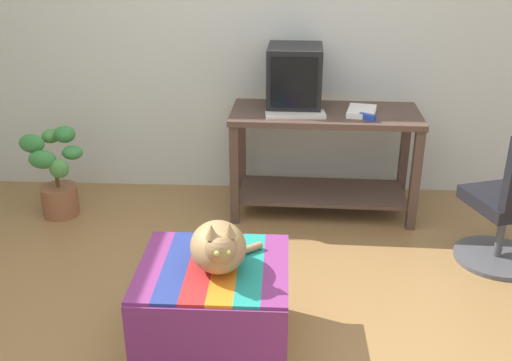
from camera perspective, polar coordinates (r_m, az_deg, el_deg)
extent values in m
plane|color=olive|center=(3.00, -2.02, -16.28)|extent=(14.00, 14.00, 0.00)
cube|color=silver|center=(4.40, 0.05, 15.37)|extent=(8.00, 0.10, 2.60)
cube|color=#4C382D|center=(4.00, -2.13, 0.49)|extent=(0.06, 0.06, 0.71)
cube|color=#4C382D|center=(4.05, 15.25, -0.07)|extent=(0.06, 0.06, 0.71)
cube|color=#4C382D|center=(4.50, 14.23, 2.41)|extent=(0.06, 0.06, 0.71)
cube|color=#4C382D|center=(4.45, -1.41, 2.93)|extent=(0.06, 0.06, 0.71)
cube|color=#4C382D|center=(4.29, 6.40, -1.14)|extent=(1.21, 0.52, 0.02)
cube|color=#4C382D|center=(4.08, 6.77, 6.44)|extent=(1.31, 0.61, 0.04)
cube|color=black|center=(4.16, 3.71, 7.32)|extent=(0.27, 0.30, 0.02)
cube|color=black|center=(4.11, 3.78, 10.05)|extent=(0.38, 0.42, 0.43)
cube|color=black|center=(3.90, 3.72, 9.49)|extent=(0.30, 0.02, 0.33)
cube|color=beige|center=(3.95, 3.85, 6.44)|extent=(0.41, 0.18, 0.02)
cube|color=white|center=(4.05, 10.27, 6.65)|extent=(0.23, 0.29, 0.04)
cube|color=tan|center=(2.93, -4.06, -12.10)|extent=(0.68, 0.59, 0.43)
cube|color=#7A2D6B|center=(2.65, -4.93, -15.42)|extent=(0.71, 0.01, 0.34)
cube|color=#7A2D6B|center=(2.86, -10.17, -8.13)|extent=(0.12, 0.64, 0.02)
cube|color=navy|center=(2.83, -7.81, -8.25)|extent=(0.12, 0.64, 0.02)
cube|color=#AD2323|center=(2.82, -5.40, -8.35)|extent=(0.12, 0.64, 0.02)
cube|color=orange|center=(2.80, -2.97, -8.45)|extent=(0.12, 0.64, 0.02)
cube|color=#1E897A|center=(2.79, -0.52, -8.52)|extent=(0.12, 0.64, 0.02)
cube|color=#7A2D6B|center=(2.79, 1.95, -8.58)|extent=(0.12, 0.64, 0.02)
ellipsoid|color=#9E7A4C|center=(2.73, -3.71, -6.46)|extent=(0.32, 0.37, 0.23)
sphere|color=#9E7A4C|center=(2.59, -3.44, -6.56)|extent=(0.14, 0.14, 0.14)
cylinder|color=#9E7A4C|center=(2.86, -1.64, -7.01)|extent=(0.22, 0.18, 0.04)
cone|color=#9E7A4C|center=(2.55, -4.37, -4.96)|extent=(0.06, 0.06, 0.06)
cone|color=#9E7A4C|center=(2.55, -2.61, -4.82)|extent=(0.06, 0.06, 0.06)
sphere|color=#C6D151|center=(2.53, -3.85, -7.10)|extent=(0.02, 0.02, 0.02)
sphere|color=#C6D151|center=(2.54, -2.71, -7.01)|extent=(0.02, 0.02, 0.02)
cylinder|color=brown|center=(4.44, -18.57, -1.86)|extent=(0.26, 0.26, 0.22)
cylinder|color=brown|center=(4.37, -18.87, 0.30)|extent=(0.03, 0.03, 0.15)
ellipsoid|color=#38843D|center=(4.29, -17.47, 2.61)|extent=(0.15, 0.13, 0.10)
ellipsoid|color=#38843D|center=(4.33, -18.17, 4.31)|extent=(0.15, 0.13, 0.12)
ellipsoid|color=#4C8E42|center=(4.42, -19.37, 4.13)|extent=(0.13, 0.15, 0.10)
ellipsoid|color=#38843D|center=(4.30, -21.03, 3.39)|extent=(0.18, 0.09, 0.13)
ellipsoid|color=#38843D|center=(4.27, -20.11, 1.94)|extent=(0.19, 0.11, 0.13)
ellipsoid|color=#4C8E42|center=(4.24, -18.67, 1.10)|extent=(0.14, 0.10, 0.14)
cylinder|color=#4C4C51|center=(3.99, 22.39, -6.95)|extent=(0.52, 0.52, 0.03)
cylinder|color=#4C4C51|center=(3.91, 22.80, -4.60)|extent=(0.05, 0.05, 0.34)
cube|color=black|center=(3.82, 23.28, -1.81)|extent=(0.53, 0.53, 0.08)
cube|color=#2342B7|center=(3.93, 10.79, 6.11)|extent=(0.11, 0.09, 0.04)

